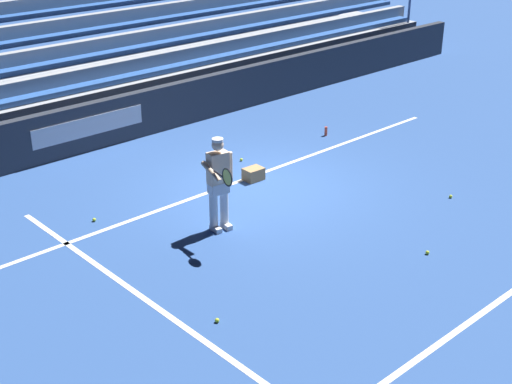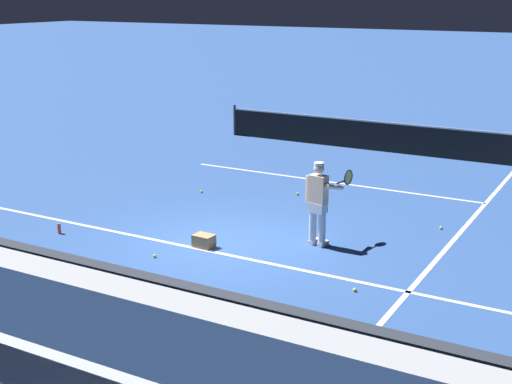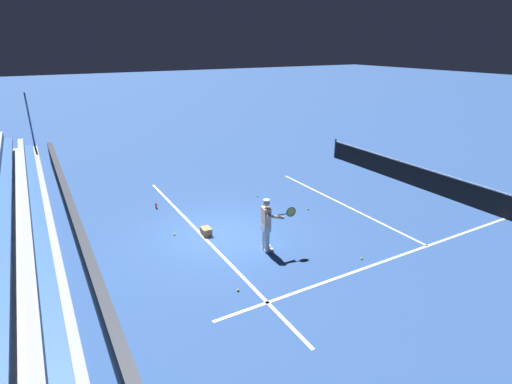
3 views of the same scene
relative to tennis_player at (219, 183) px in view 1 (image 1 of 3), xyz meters
name	(u,v)px [view 1 (image 1 of 3)]	position (x,y,z in m)	size (l,w,h in m)	color
ground_plane	(260,187)	(-1.80, -0.86, -0.89)	(160.00, 160.00, 0.00)	#2D5193
court_baseline_white	(244,179)	(-1.80, -1.36, -0.89)	(12.00, 0.10, 0.01)	white
court_sideline_white	(239,365)	(2.31, 3.14, -0.89)	(0.10, 12.00, 0.01)	white
court_service_line_white	(507,295)	(-1.80, 4.64, -0.89)	(8.22, 0.10, 0.01)	white
back_wall_sponsor_board	(141,114)	(-1.79, -5.06, -0.34)	(24.89, 0.25, 1.10)	#2D333D
bleacher_stand	(84,82)	(-1.80, -7.69, -0.10)	(23.65, 4.00, 3.85)	#9EA3A8
tennis_player	(219,183)	(0.00, 0.00, 0.00)	(0.68, 0.97, 1.71)	silver
ball_box_cardboard	(253,174)	(-1.94, -1.22, -0.76)	(0.40, 0.30, 0.26)	#A87F51
tennis_ball_by_box	(217,320)	(1.89, 2.20, -0.86)	(0.07, 0.07, 0.07)	#CCE533
tennis_ball_far_left	(241,160)	(-2.44, -2.17, -0.86)	(0.07, 0.07, 0.07)	#CCE533
tennis_ball_on_baseline	(427,252)	(-1.96, 3.07, -0.86)	(0.07, 0.07, 0.07)	#CCE533
tennis_ball_midcourt	(94,220)	(1.51, -1.79, -0.86)	(0.07, 0.07, 0.07)	#CCE533
tennis_ball_near_player	(451,196)	(-4.18, 2.07, -0.86)	(0.07, 0.07, 0.07)	#CCE533
water_bottle	(326,131)	(-5.05, -2.03, -0.78)	(0.07, 0.07, 0.22)	#EA4C33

